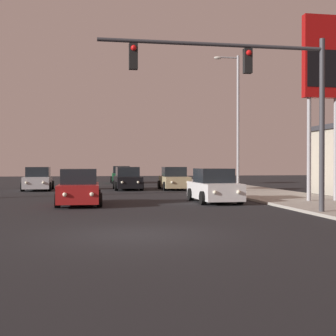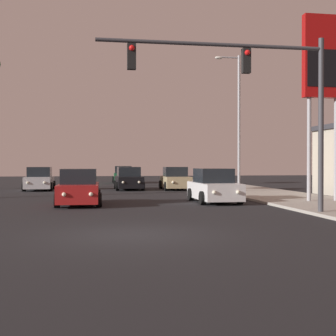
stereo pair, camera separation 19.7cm
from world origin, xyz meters
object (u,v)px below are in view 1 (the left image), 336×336
(car_green, at_px, (121,175))
(traffic_light_mast, at_px, (259,86))
(car_red, at_px, (79,189))
(street_lamp, at_px, (236,116))
(car_white, at_px, (214,187))
(gas_station_sign, at_px, (323,67))
(car_tan, at_px, (174,179))
(car_silver, at_px, (38,180))
(car_black, at_px, (128,179))

(car_green, bearing_deg, traffic_light_mast, 97.68)
(car_red, bearing_deg, street_lamp, -141.14)
(car_red, bearing_deg, car_white, -175.65)
(car_green, bearing_deg, gas_station_sign, 109.63)
(street_lamp, bearing_deg, car_white, -115.59)
(traffic_light_mast, relative_size, street_lamp, 0.94)
(car_tan, distance_m, gas_station_sign, 14.99)
(car_silver, bearing_deg, car_red, 103.25)
(car_white, distance_m, gas_station_sign, 7.87)
(car_silver, height_order, traffic_light_mast, traffic_light_mast)
(car_green, distance_m, gas_station_sign, 27.22)
(car_black, relative_size, traffic_light_mast, 0.51)
(car_green, xyz_separation_m, car_white, (2.90, -24.03, 0.00))
(car_black, relative_size, car_white, 1.00)
(car_tan, height_order, car_white, same)
(car_tan, xyz_separation_m, car_silver, (-9.85, 0.78, 0.00))
(car_silver, bearing_deg, traffic_light_mast, 117.17)
(car_tan, xyz_separation_m, street_lamp, (3.44, -4.08, 4.36))
(car_tan, relative_size, car_white, 1.00)
(car_black, xyz_separation_m, traffic_light_mast, (3.30, -18.12, 4.02))
(car_red, bearing_deg, traffic_light_mast, 140.09)
(car_black, height_order, gas_station_sign, gas_station_sign)
(car_black, bearing_deg, street_lamp, 145.85)
(car_green, height_order, street_lamp, street_lamp)
(car_red, distance_m, gas_station_sign, 13.09)
(car_black, height_order, car_white, same)
(gas_station_sign, bearing_deg, car_silver, 137.28)
(car_silver, distance_m, gas_station_sign, 20.98)
(car_green, xyz_separation_m, street_lamp, (6.47, -16.56, 4.36))
(traffic_light_mast, bearing_deg, car_black, 100.33)
(car_silver, distance_m, car_black, 6.44)
(car_tan, xyz_separation_m, gas_station_sign, (4.95, -12.88, 5.86))
(traffic_light_mast, bearing_deg, gas_station_sign, 43.40)
(car_tan, bearing_deg, gas_station_sign, 112.79)
(car_red, relative_size, gas_station_sign, 0.48)
(street_lamp, bearing_deg, car_black, 146.58)
(car_red, distance_m, car_black, 12.79)
(car_white, height_order, street_lamp, street_lamp)
(car_green, distance_m, traffic_light_mast, 30.56)
(car_black, xyz_separation_m, gas_station_sign, (8.37, -13.33, 5.86))
(car_silver, bearing_deg, car_green, -120.86)
(car_green, relative_size, traffic_light_mast, 0.51)
(car_green, height_order, traffic_light_mast, traffic_light_mast)
(street_lamp, height_order, gas_station_sign, same)
(car_white, bearing_deg, car_red, 2.23)
(car_black, distance_m, car_white, 12.44)
(car_red, xyz_separation_m, traffic_light_mast, (6.60, -5.77, 4.02))
(car_red, bearing_deg, gas_station_sign, 176.47)
(car_red, distance_m, traffic_light_mast, 9.64)
(car_red, relative_size, car_white, 1.00)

